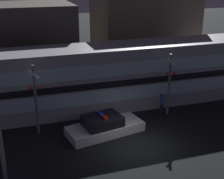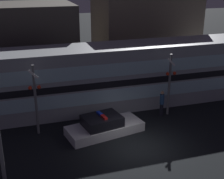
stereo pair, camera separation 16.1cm
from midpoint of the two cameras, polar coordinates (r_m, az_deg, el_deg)
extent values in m
plane|color=black|center=(17.44, 5.05, -10.65)|extent=(120.00, 120.00, 0.00)
cube|color=#999EA5|center=(21.99, 1.32, 2.52)|extent=(20.93, 3.18, 4.39)
cube|color=black|center=(20.56, 2.73, 1.19)|extent=(20.51, 0.03, 0.44)
cube|color=silver|center=(20.84, 2.69, -0.86)|extent=(19.88, 0.02, 0.88)
cube|color=silver|center=(20.26, 2.78, 3.77)|extent=(19.88, 0.02, 0.88)
cube|color=silver|center=(18.76, -1.08, -7.18)|extent=(4.80, 2.68, 0.56)
cube|color=black|center=(18.43, -1.60, -5.73)|extent=(2.45, 2.01, 0.59)
cube|color=red|center=(18.05, -1.21, -5.06)|extent=(0.30, 0.58, 0.12)
cube|color=blue|center=(18.50, -1.99, -4.41)|extent=(0.30, 0.58, 0.12)
cylinder|color=black|center=(21.18, 9.23, -3.66)|extent=(0.25, 0.25, 0.83)
cylinder|color=navy|center=(20.88, 9.35, -1.76)|extent=(0.29, 0.29, 0.69)
sphere|color=tan|center=(20.72, 9.42, -0.59)|extent=(0.22, 0.22, 0.22)
cylinder|color=slate|center=(20.83, 10.64, 0.80)|extent=(0.15, 0.15, 4.18)
sphere|color=red|center=(20.33, 10.36, 2.81)|extent=(0.22, 0.22, 0.22)
sphere|color=red|center=(20.56, 11.59, 2.92)|extent=(0.22, 0.22, 0.22)
cube|color=white|center=(20.27, 11.06, 4.93)|extent=(0.58, 0.03, 0.58)
cylinder|color=slate|center=(18.44, -13.54, -1.97)|extent=(0.15, 0.15, 4.24)
sphere|color=red|center=(18.00, -14.51, 0.27)|extent=(0.22, 0.22, 0.22)
sphere|color=red|center=(18.02, -12.95, 0.43)|extent=(0.22, 0.22, 0.22)
cube|color=white|center=(17.81, -13.95, 2.71)|extent=(0.58, 0.03, 0.58)
cube|color=#47423D|center=(27.28, -16.11, 7.82)|extent=(8.74, 6.40, 6.70)
cube|color=#726656|center=(30.00, 6.03, 10.97)|extent=(8.77, 6.25, 8.10)
camera|label=1|loc=(0.08, -89.77, 0.09)|focal=50.00mm
camera|label=2|loc=(0.08, 90.23, -0.09)|focal=50.00mm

